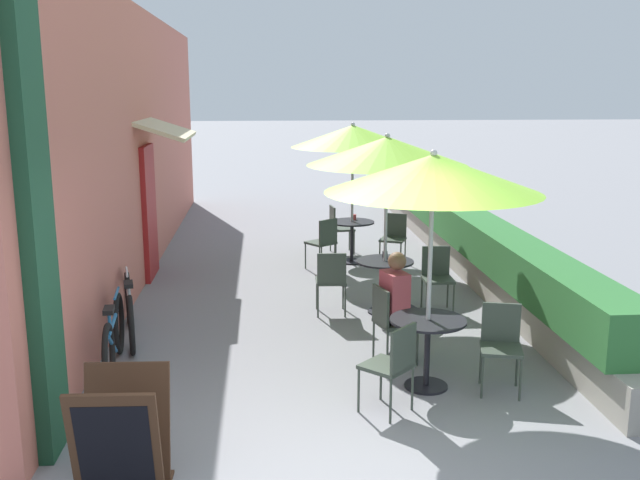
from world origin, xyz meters
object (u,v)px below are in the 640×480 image
object	(u,v)px
bicycle_second	(130,310)
cafe_chair_mid_right	(437,273)
coffee_cup_mid	(385,254)
patio_table_far	(352,233)
seated_patron_near_left	(399,302)
patio_table_near	(427,338)
cafe_chair_near_back	(501,340)
coffee_cup_far	(354,217)
patio_umbrella_mid	(387,151)
cafe_chair_near_right	(393,361)
cafe_chair_far_right	(394,235)
cafe_chair_far_left	(324,240)
patio_umbrella_near	(433,174)
cafe_chair_mid_left	(331,278)
bicycle_leaning	(114,338)
cafe_chair_far_back	(338,225)
cafe_chair_near_left	(389,318)
patio_umbrella_far	(353,136)
patio_table_mid	(385,275)
menu_board	(122,435)

from	to	relation	value
bicycle_second	cafe_chair_mid_right	bearing A→B (deg)	-0.17
coffee_cup_mid	patio_table_far	bearing A→B (deg)	92.42
seated_patron_near_left	patio_table_near	bearing A→B (deg)	-2.80
cafe_chair_near_back	coffee_cup_far	world-z (taller)	cafe_chair_near_back
patio_umbrella_mid	patio_table_near	bearing A→B (deg)	-89.67
cafe_chair_near_right	cafe_chair_far_right	world-z (taller)	same
cafe_chair_far_left	bicycle_second	xyz separation A→B (m)	(-2.61, -3.12, -0.15)
patio_umbrella_near	cafe_chair_mid_left	world-z (taller)	patio_umbrella_near
bicycle_leaning	patio_umbrella_mid	bearing A→B (deg)	23.30
cafe_chair_near_right	bicycle_leaning	distance (m)	3.04
cafe_chair_mid_right	patio_table_far	world-z (taller)	cafe_chair_mid_right
cafe_chair_near_back	cafe_chair_far_back	xyz separation A→B (m)	(-0.98, 6.11, 0.00)
cafe_chair_far_right	bicycle_second	size ratio (longest dim) A/B	0.50
cafe_chair_near_right	bicycle_second	distance (m)	3.59
patio_table_near	cafe_chair_near_left	xyz separation A→B (m)	(-0.27, 0.68, -0.00)
seated_patron_near_left	cafe_chair_far_right	bearing A→B (deg)	154.85
patio_umbrella_far	cafe_chair_far_back	bearing A→B (deg)	102.97
coffee_cup_mid	cafe_chair_far_left	xyz separation A→B (m)	(-0.64, 2.18, -0.25)
patio_table_mid	cafe_chair_mid_right	distance (m)	0.73
cafe_chair_near_left	cafe_chair_mid_left	xyz separation A→B (m)	(-0.47, 1.73, 0.00)
cafe_chair_near_back	menu_board	bearing A→B (deg)	39.40
coffee_cup_far	bicycle_leaning	distance (m)	5.77
cafe_chair_near_left	bicycle_leaning	xyz separation A→B (m)	(-2.96, -0.00, -0.15)
patio_table_mid	patio_umbrella_mid	bearing A→B (deg)	0.00
cafe_chair_far_right	bicycle_second	world-z (taller)	cafe_chair_far_right
cafe_chair_near_left	coffee_cup_mid	distance (m)	1.98
cafe_chair_near_right	coffee_cup_far	bearing A→B (deg)	40.69
patio_table_mid	menu_board	world-z (taller)	menu_board
cafe_chair_mid_right	coffee_cup_far	size ratio (longest dim) A/B	9.67
cafe_chair_far_right	menu_board	world-z (taller)	menu_board
cafe_chair_near_left	cafe_chair_far_right	world-z (taller)	same
coffee_cup_far	bicycle_leaning	xyz separation A→B (m)	(-3.19, -4.79, -0.40)
cafe_chair_mid_left	patio_table_near	bearing A→B (deg)	-70.85
cafe_chair_mid_left	cafe_chair_far_right	world-z (taller)	same
cafe_chair_mid_left	patio_table_far	xyz separation A→B (m)	(0.64, 2.89, 0.00)
patio_table_near	patio_umbrella_mid	distance (m)	2.96
seated_patron_near_left	cafe_chair_mid_left	size ratio (longest dim) A/B	1.44
patio_umbrella_near	seated_patron_near_left	xyz separation A→B (m)	(-0.16, 0.71, -1.49)
patio_table_mid	bicycle_second	bearing A→B (deg)	-166.61
cafe_chair_near_back	patio_table_near	bearing A→B (deg)	6.04
bicycle_second	patio_table_near	bearing A→B (deg)	-39.33
cafe_chair_far_left	cafe_chair_near_back	bearing A→B (deg)	-111.54
cafe_chair_near_left	menu_board	size ratio (longest dim) A/B	0.95
cafe_chair_near_right	cafe_chair_near_back	size ratio (longest dim) A/B	1.00
cafe_chair_mid_left	patio_umbrella_far	xyz separation A→B (m)	(0.64, 2.89, 1.66)
cafe_chair_near_right	cafe_chair_mid_right	distance (m)	3.29
patio_umbrella_near	cafe_chair_near_left	size ratio (longest dim) A/B	2.77
coffee_cup_mid	patio_umbrella_far	size ratio (longest dim) A/B	0.04
patio_table_far	cafe_chair_mid_left	bearing A→B (deg)	-102.45
patio_umbrella_mid	patio_table_mid	bearing A→B (deg)	0.00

